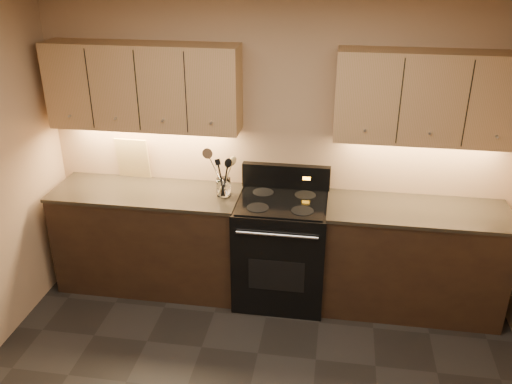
% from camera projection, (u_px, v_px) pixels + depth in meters
% --- Properties ---
extents(ceiling, '(4.00, 4.00, 0.00)m').
position_uv_depth(ceiling, '(226.00, 13.00, 2.28)').
color(ceiling, silver).
rests_on(ceiling, wall_back).
extents(wall_back, '(4.00, 0.04, 2.60)m').
position_uv_depth(wall_back, '(278.00, 145.00, 4.61)').
color(wall_back, tan).
rests_on(wall_back, ground).
extents(counter_left, '(1.62, 0.62, 0.93)m').
position_uv_depth(counter_left, '(151.00, 238.00, 4.85)').
color(counter_left, black).
rests_on(counter_left, ground).
extents(counter_right, '(1.46, 0.62, 0.93)m').
position_uv_depth(counter_right, '(412.00, 259.00, 4.53)').
color(counter_right, black).
rests_on(counter_right, ground).
extents(stove, '(0.76, 0.68, 1.14)m').
position_uv_depth(stove, '(281.00, 248.00, 4.66)').
color(stove, black).
rests_on(stove, ground).
extents(upper_cab_left, '(1.60, 0.30, 0.70)m').
position_uv_depth(upper_cab_left, '(143.00, 87.00, 4.43)').
color(upper_cab_left, tan).
rests_on(upper_cab_left, wall_back).
extents(upper_cab_right, '(1.44, 0.30, 0.70)m').
position_uv_depth(upper_cab_right, '(431.00, 98.00, 4.10)').
color(upper_cab_right, tan).
rests_on(upper_cab_right, wall_back).
extents(outlet_plate, '(0.08, 0.01, 0.12)m').
position_uv_depth(outlet_plate, '(134.00, 157.00, 4.87)').
color(outlet_plate, '#B2B5BA').
rests_on(outlet_plate, wall_back).
extents(utensil_crock, '(0.14, 0.14, 0.15)m').
position_uv_depth(utensil_crock, '(224.00, 188.00, 4.54)').
color(utensil_crock, white).
rests_on(utensil_crock, counter_left).
extents(cutting_board, '(0.30, 0.08, 0.38)m').
position_uv_depth(cutting_board, '(133.00, 158.00, 4.84)').
color(cutting_board, tan).
rests_on(cutting_board, counter_left).
extents(wooden_spoon, '(0.18, 0.13, 0.33)m').
position_uv_depth(wooden_spoon, '(220.00, 175.00, 4.50)').
color(wooden_spoon, tan).
rests_on(wooden_spoon, utensil_crock).
extents(black_spoon, '(0.13, 0.10, 0.34)m').
position_uv_depth(black_spoon, '(222.00, 175.00, 4.51)').
color(black_spoon, black).
rests_on(black_spoon, utensil_crock).
extents(black_turner, '(0.16, 0.12, 0.34)m').
position_uv_depth(black_turner, '(224.00, 177.00, 4.47)').
color(black_turner, black).
rests_on(black_turner, utensil_crock).
extents(steel_skimmer, '(0.26, 0.14, 0.41)m').
position_uv_depth(steel_skimmer, '(226.00, 172.00, 4.47)').
color(steel_skimmer, silver).
rests_on(steel_skimmer, utensil_crock).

